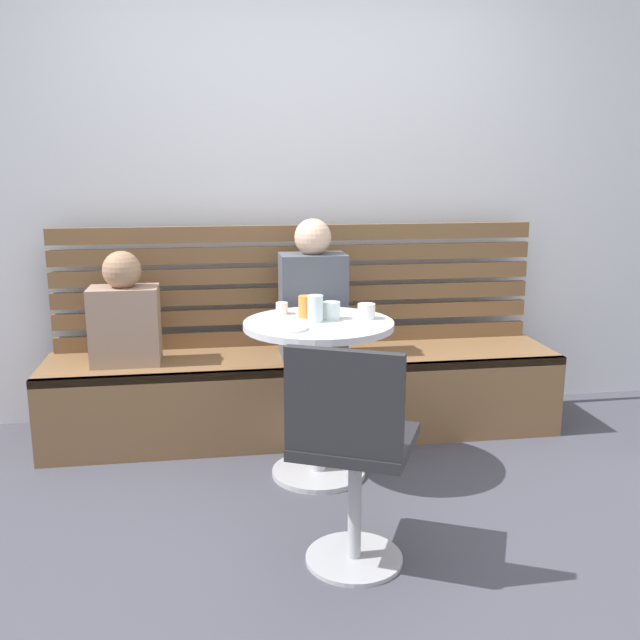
# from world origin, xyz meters

# --- Properties ---
(ground) EXTENTS (8.00, 8.00, 0.00)m
(ground) POSITION_xyz_m (0.00, 0.00, 0.00)
(ground) COLOR #42424C
(back_wall) EXTENTS (5.20, 0.10, 2.90)m
(back_wall) POSITION_xyz_m (0.00, 1.64, 1.45)
(back_wall) COLOR silver
(back_wall) RESTS_ON ground
(booth_bench) EXTENTS (2.70, 0.52, 0.44)m
(booth_bench) POSITION_xyz_m (0.00, 1.20, 0.22)
(booth_bench) COLOR brown
(booth_bench) RESTS_ON ground
(booth_backrest) EXTENTS (2.65, 0.04, 0.67)m
(booth_backrest) POSITION_xyz_m (0.00, 1.44, 0.78)
(booth_backrest) COLOR brown
(booth_backrest) RESTS_ON booth_bench
(cafe_table) EXTENTS (0.68, 0.68, 0.74)m
(cafe_table) POSITION_xyz_m (-0.01, 0.68, 0.52)
(cafe_table) COLOR #ADADB2
(cafe_table) RESTS_ON ground
(white_chair) EXTENTS (0.53, 0.53, 0.85)m
(white_chair) POSITION_xyz_m (-0.02, -0.13, 0.46)
(white_chair) COLOR #ADADB2
(white_chair) RESTS_ON ground
(person_adult) EXTENTS (0.34, 0.22, 0.72)m
(person_adult) POSITION_xyz_m (0.04, 1.19, 0.76)
(person_adult) COLOR #4C515B
(person_adult) RESTS_ON booth_bench
(person_child_left) EXTENTS (0.34, 0.22, 0.57)m
(person_child_left) POSITION_xyz_m (-0.92, 1.18, 0.69)
(person_child_left) COLOR #9E7F6B
(person_child_left) RESTS_ON booth_bench
(cup_glass_tall) EXTENTS (0.07, 0.07, 0.12)m
(cup_glass_tall) POSITION_xyz_m (-0.02, 0.68, 0.80)
(cup_glass_tall) COLOR silver
(cup_glass_tall) RESTS_ON cafe_table
(cup_tumbler_orange) EXTENTS (0.07, 0.07, 0.10)m
(cup_tumbler_orange) POSITION_xyz_m (-0.05, 0.77, 0.79)
(cup_tumbler_orange) COLOR orange
(cup_tumbler_orange) RESTS_ON cafe_table
(cup_espresso_small) EXTENTS (0.06, 0.06, 0.05)m
(cup_espresso_small) POSITION_xyz_m (-0.15, 0.86, 0.77)
(cup_espresso_small) COLOR silver
(cup_espresso_small) RESTS_ON cafe_table
(cup_glass_short) EXTENTS (0.08, 0.08, 0.08)m
(cup_glass_short) POSITION_xyz_m (0.06, 0.72, 0.78)
(cup_glass_short) COLOR silver
(cup_glass_short) RESTS_ON cafe_table
(cup_ceramic_white) EXTENTS (0.08, 0.08, 0.07)m
(cup_ceramic_white) POSITION_xyz_m (0.22, 0.70, 0.78)
(cup_ceramic_white) COLOR white
(cup_ceramic_white) RESTS_ON cafe_table
(plate_small) EXTENTS (0.17, 0.17, 0.01)m
(plate_small) POSITION_xyz_m (-0.16, 0.54, 0.75)
(plate_small) COLOR white
(plate_small) RESTS_ON cafe_table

